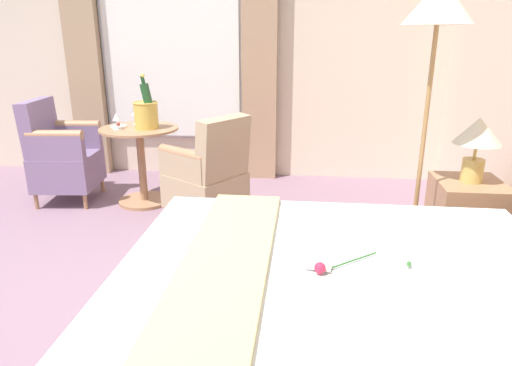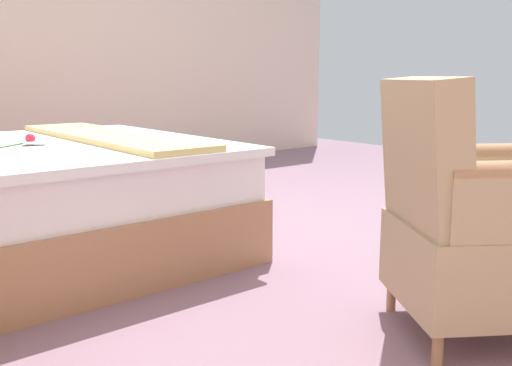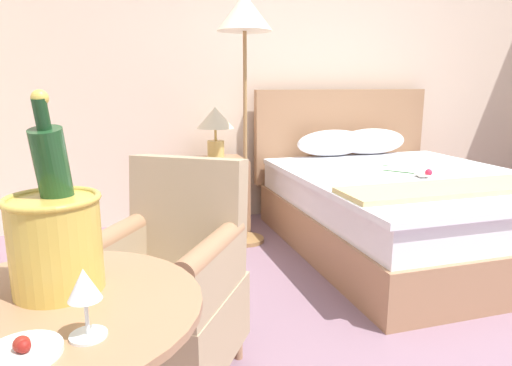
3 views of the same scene
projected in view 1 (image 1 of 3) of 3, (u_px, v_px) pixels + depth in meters
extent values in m
plane|color=gray|center=(48.00, 310.00, 2.61)|extent=(7.18, 7.18, 0.00)
cube|color=beige|center=(173.00, 45.00, 4.86)|extent=(0.12, 5.80, 2.79)
cube|color=white|center=(171.00, 37.00, 4.76)|extent=(0.02, 1.52, 2.11)
cube|color=white|center=(170.00, 37.00, 4.73)|extent=(0.02, 1.45, 2.07)
cube|color=tan|center=(259.00, 57.00, 4.65)|extent=(0.10, 0.36, 2.57)
cube|color=tan|center=(83.00, 56.00, 4.84)|extent=(0.10, 0.36, 2.57)
cube|color=#A37653|center=(352.00, 355.00, 2.02)|extent=(1.59, 2.03, 0.31)
cube|color=white|center=(356.00, 303.00, 1.93)|extent=(1.55, 1.97, 0.22)
cube|color=white|center=(343.00, 275.00, 1.90)|extent=(1.63, 1.91, 0.04)
cube|color=#D7C57C|center=(226.00, 262.00, 1.94)|extent=(1.59, 0.37, 0.03)
cylinder|color=#2D6628|center=(349.00, 262.00, 1.95)|extent=(0.21, 0.26, 0.01)
sphere|color=#DB2342|center=(320.00, 268.00, 1.86)|extent=(0.05, 0.05, 0.05)
ellipsoid|color=#33702D|center=(409.00, 264.00, 1.92)|extent=(0.05, 0.03, 0.01)
cube|color=white|center=(319.00, 265.00, 1.91)|extent=(0.10, 0.12, 0.00)
cube|color=#A37653|center=(464.00, 224.00, 3.05)|extent=(0.46, 0.42, 0.59)
sphere|color=#B7B2A8|center=(480.00, 220.00, 2.78)|extent=(0.02, 0.02, 0.02)
cylinder|color=tan|center=(472.00, 170.00, 2.94)|extent=(0.14, 0.14, 0.15)
cylinder|color=tan|center=(475.00, 151.00, 2.90)|extent=(0.02, 0.02, 0.10)
cone|color=beige|center=(478.00, 131.00, 2.86)|extent=(0.29, 0.29, 0.17)
cylinder|color=#A07747|center=(408.00, 269.00, 3.04)|extent=(0.28, 0.28, 0.03)
cylinder|color=#A07747|center=(421.00, 156.00, 2.80)|extent=(0.03, 0.03, 1.53)
cone|color=#EFE5C6|center=(440.00, 1.00, 2.52)|extent=(0.39, 0.39, 0.25)
cylinder|color=#A37653|center=(145.00, 201.00, 4.28)|extent=(0.47, 0.47, 0.03)
cylinder|color=#A37653|center=(142.00, 167.00, 4.18)|extent=(0.07, 0.07, 0.69)
cylinder|color=#A37653|center=(139.00, 129.00, 4.07)|extent=(0.70, 0.70, 0.02)
cylinder|color=gold|center=(146.00, 116.00, 4.00)|extent=(0.21, 0.21, 0.23)
torus|color=gold|center=(145.00, 103.00, 3.97)|extent=(0.22, 0.22, 0.02)
cylinder|color=white|center=(145.00, 105.00, 3.97)|extent=(0.18, 0.18, 0.03)
cylinder|color=#1E4723|center=(147.00, 99.00, 3.95)|extent=(0.09, 0.13, 0.28)
cylinder|color=#193D1E|center=(143.00, 80.00, 3.91)|extent=(0.04, 0.04, 0.08)
sphere|color=gold|center=(142.00, 76.00, 3.90)|extent=(0.04, 0.04, 0.04)
cylinder|color=white|center=(137.00, 124.00, 4.22)|extent=(0.07, 0.07, 0.01)
cylinder|color=white|center=(136.00, 119.00, 4.21)|extent=(0.01, 0.01, 0.08)
cone|color=white|center=(136.00, 111.00, 4.19)|extent=(0.08, 0.08, 0.07)
cylinder|color=white|center=(117.00, 129.00, 3.99)|extent=(0.07, 0.07, 0.01)
cylinder|color=white|center=(117.00, 125.00, 3.98)|extent=(0.01, 0.01, 0.07)
cone|color=white|center=(116.00, 117.00, 3.96)|extent=(0.07, 0.07, 0.06)
cylinder|color=white|center=(119.00, 126.00, 4.10)|extent=(0.14, 0.14, 0.01)
sphere|color=maroon|center=(117.00, 124.00, 4.09)|extent=(0.02, 0.02, 0.02)
sphere|color=maroon|center=(118.00, 124.00, 4.09)|extent=(0.03, 0.03, 0.03)
cylinder|color=#A37653|center=(206.00, 199.00, 4.20)|extent=(0.04, 0.04, 0.11)
cylinder|color=#A37653|center=(168.00, 213.00, 3.88)|extent=(0.04, 0.04, 0.11)
cylinder|color=#A37653|center=(244.00, 211.00, 3.92)|extent=(0.04, 0.04, 0.11)
cylinder|color=#A37653|center=(207.00, 227.00, 3.60)|extent=(0.04, 0.04, 0.11)
cube|color=tan|center=(205.00, 190.00, 3.84)|extent=(0.74, 0.74, 0.29)
cube|color=tan|center=(223.00, 149.00, 3.58)|extent=(0.50, 0.41, 0.50)
cube|color=tan|center=(220.00, 156.00, 3.93)|extent=(0.35, 0.47, 0.20)
cylinder|color=#A37653|center=(220.00, 145.00, 3.89)|extent=(0.35, 0.47, 0.09)
cube|color=tan|center=(183.00, 166.00, 3.62)|extent=(0.35, 0.47, 0.20)
cylinder|color=#A37653|center=(183.00, 154.00, 3.59)|extent=(0.35, 0.47, 0.09)
cylinder|color=#A37653|center=(85.00, 201.00, 4.10)|extent=(0.04, 0.04, 0.14)
cylinder|color=#A37653|center=(102.00, 185.00, 4.55)|extent=(0.04, 0.04, 0.14)
cylinder|color=#A37653|center=(36.00, 201.00, 4.10)|extent=(0.04, 0.04, 0.14)
cylinder|color=#A37653|center=(58.00, 185.00, 4.55)|extent=(0.04, 0.04, 0.14)
cube|color=slate|center=(68.00, 170.00, 4.26)|extent=(0.60, 0.58, 0.31)
cube|color=slate|center=(39.00, 127.00, 4.13)|extent=(0.54, 0.20, 0.50)
cube|color=slate|center=(56.00, 148.00, 3.96)|extent=(0.14, 0.49, 0.22)
cylinder|color=#A37653|center=(54.00, 135.00, 3.92)|extent=(0.14, 0.49, 0.09)
cube|color=slate|center=(76.00, 136.00, 4.39)|extent=(0.14, 0.49, 0.22)
cylinder|color=#A37653|center=(74.00, 125.00, 4.35)|extent=(0.14, 0.49, 0.09)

